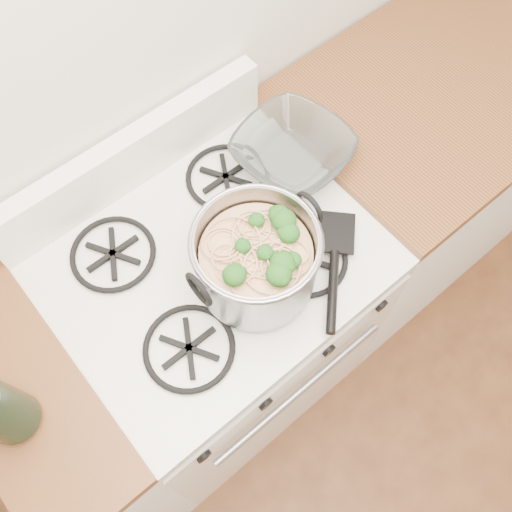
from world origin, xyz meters
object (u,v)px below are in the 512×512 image
object	(u,v)px
stock_pot	(256,260)
glass_bowl	(292,155)
spatula	(336,231)
gas_range	(221,325)

from	to	relation	value
stock_pot	glass_bowl	world-z (taller)	stock_pot
stock_pot	spatula	xyz separation A→B (m)	(0.22, -0.03, -0.07)
stock_pot	glass_bowl	size ratio (longest dim) A/B	2.75
gas_range	glass_bowl	world-z (taller)	glass_bowl
stock_pot	glass_bowl	distance (m)	0.35
stock_pot	spatula	world-z (taller)	stock_pot
gas_range	spatula	bearing A→B (deg)	-28.83
stock_pot	spatula	bearing A→B (deg)	-8.88
spatula	stock_pot	bearing A→B (deg)	-142.76
stock_pot	spatula	size ratio (longest dim) A/B	0.99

